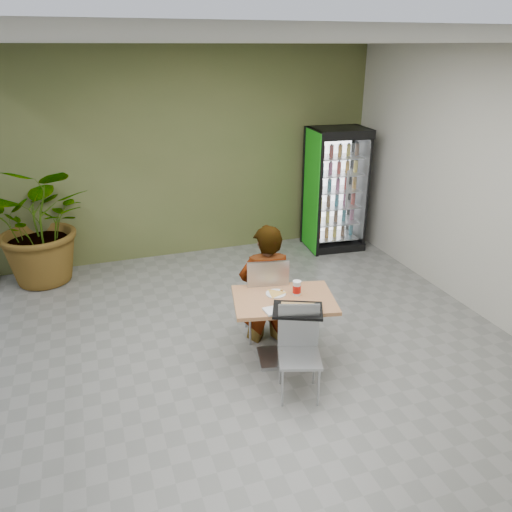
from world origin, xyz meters
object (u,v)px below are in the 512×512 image
object	(u,v)px
chair_far	(266,293)
beverage_fridge	(336,190)
seated_woman	(266,295)
dining_table	(283,316)
cafeteria_tray	(298,310)
chair_near	(299,343)
potted_plant	(42,223)
soda_cup	(297,288)

from	to	relation	value
chair_far	beverage_fridge	size ratio (longest dim) A/B	0.52
seated_woman	beverage_fridge	world-z (taller)	beverage_fridge
dining_table	beverage_fridge	size ratio (longest dim) A/B	0.59
chair_far	cafeteria_tray	world-z (taller)	chair_far
seated_woman	beverage_fridge	distance (m)	3.16
dining_table	beverage_fridge	bearing A→B (deg)	54.01
chair_near	potted_plant	world-z (taller)	potted_plant
soda_cup	seated_woman	bearing A→B (deg)	110.33
chair_far	seated_woman	xyz separation A→B (m)	(0.02, 0.06, -0.06)
chair_near	cafeteria_tray	world-z (taller)	chair_near
chair_near	beverage_fridge	distance (m)	3.98
cafeteria_tray	beverage_fridge	size ratio (longest dim) A/B	0.25
soda_cup	chair_near	bearing A→B (deg)	-110.31
chair_far	potted_plant	bearing A→B (deg)	-35.64
chair_far	potted_plant	distance (m)	3.51
dining_table	soda_cup	xyz separation A→B (m)	(0.15, 0.03, 0.29)
seated_woman	beverage_fridge	size ratio (longest dim) A/B	0.85
dining_table	potted_plant	xyz separation A→B (m)	(-2.46, 2.96, 0.34)
dining_table	chair_far	world-z (taller)	chair_far
chair_far	cafeteria_tray	size ratio (longest dim) A/B	2.12
seated_woman	potted_plant	xyz separation A→B (m)	(-2.44, 2.47, 0.33)
seated_woman	soda_cup	world-z (taller)	seated_woman
dining_table	chair_far	distance (m)	0.44
chair_near	soda_cup	bearing A→B (deg)	87.80
cafeteria_tray	beverage_fridge	xyz separation A→B (m)	(2.03, 3.14, 0.23)
dining_table	beverage_fridge	distance (m)	3.53
chair_far	soda_cup	bearing A→B (deg)	125.91
dining_table	beverage_fridge	world-z (taller)	beverage_fridge
chair_far	soda_cup	size ratio (longest dim) A/B	6.53
dining_table	soda_cup	size ratio (longest dim) A/B	7.38
chair_far	seated_woman	size ratio (longest dim) A/B	0.61
chair_near	cafeteria_tray	xyz separation A→B (m)	(0.07, 0.21, 0.24)
dining_table	chair_near	world-z (taller)	chair_near
chair_near	potted_plant	bearing A→B (deg)	142.77
chair_near	chair_far	bearing A→B (deg)	107.35
soda_cup	potted_plant	xyz separation A→B (m)	(-2.61, 2.93, 0.05)
chair_far	beverage_fridge	xyz separation A→B (m)	(2.09, 2.40, 0.38)
seated_woman	cafeteria_tray	size ratio (longest dim) A/B	3.47
cafeteria_tray	beverage_fridge	distance (m)	3.75
chair_far	soda_cup	distance (m)	0.50
dining_table	chair_near	distance (m)	0.53
soda_cup	potted_plant	bearing A→B (deg)	131.68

